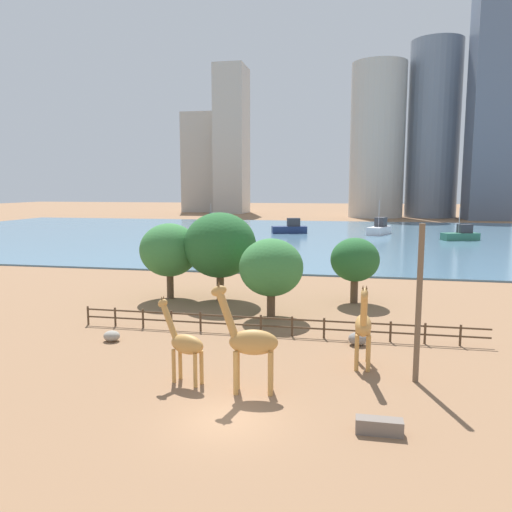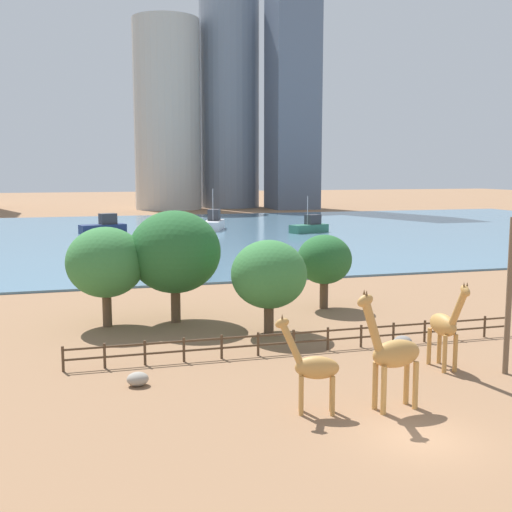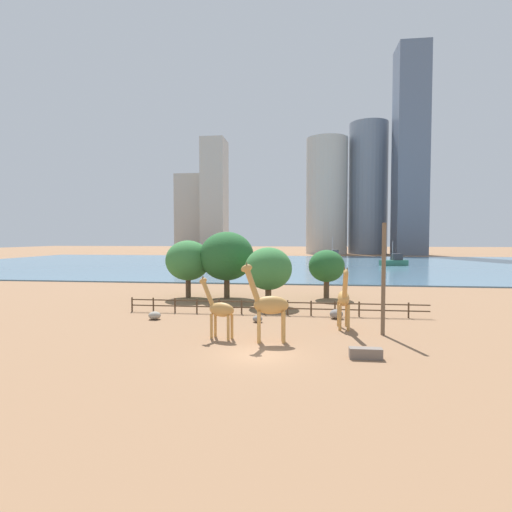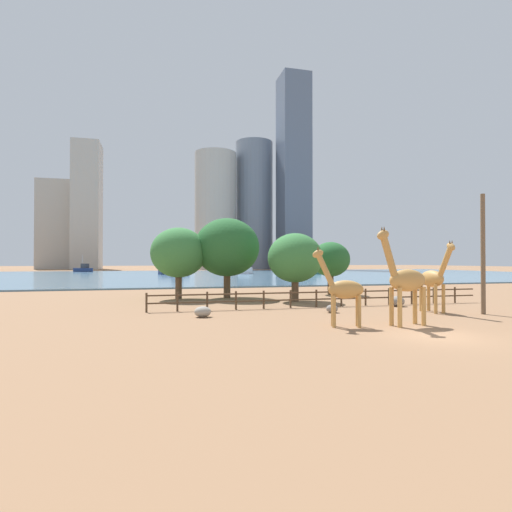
{
  "view_description": "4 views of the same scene",
  "coord_description": "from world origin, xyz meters",
  "px_view_note": "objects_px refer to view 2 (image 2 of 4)",
  "views": [
    {
      "loc": [
        4.86,
        -18.68,
        9.43
      ],
      "look_at": [
        -2.15,
        17.01,
        4.41
      ],
      "focal_mm": 35.0,
      "sensor_mm": 36.0,
      "label": 1
    },
    {
      "loc": [
        -12.22,
        -20.38,
        9.99
      ],
      "look_at": [
        1.33,
        27.19,
        3.33
      ],
      "focal_mm": 45.0,
      "sensor_mm": 36.0,
      "label": 2
    },
    {
      "loc": [
        2.64,
        -22.48,
        6.74
      ],
      "look_at": [
        -3.27,
        25.65,
        4.5
      ],
      "focal_mm": 28.0,
      "sensor_mm": 36.0,
      "label": 3
    },
    {
      "loc": [
        -12.5,
        -15.54,
        3.43
      ],
      "look_at": [
        -1.34,
        28.15,
        3.98
      ],
      "focal_mm": 28.0,
      "sensor_mm": 36.0,
      "label": 4
    }
  ],
  "objects_px": {
    "tree_center_broad": "(324,260)",
    "boulder_small": "(138,379)",
    "tree_left_small": "(106,263)",
    "boulder_near_fence": "(403,343)",
    "boat_ferry": "(104,227)",
    "boulder_by_pole": "(310,365)",
    "giraffe_companion": "(313,367)",
    "tree_left_large": "(175,252)",
    "giraffe_young": "(393,354)",
    "utility_pole": "(509,297)",
    "boat_sailboat": "(310,226)",
    "tree_right_tall": "(269,275)",
    "boat_barge": "(214,223)",
    "giraffe_tall": "(445,325)"
  },
  "relations": [
    {
      "from": "boulder_by_pole",
      "to": "boat_sailboat",
      "type": "relative_size",
      "value": 0.12
    },
    {
      "from": "boat_sailboat",
      "to": "tree_center_broad",
      "type": "bearing_deg",
      "value": 50.18
    },
    {
      "from": "boat_ferry",
      "to": "boat_sailboat",
      "type": "distance_m",
      "value": 32.17
    },
    {
      "from": "boulder_near_fence",
      "to": "boat_ferry",
      "type": "distance_m",
      "value": 71.87
    },
    {
      "from": "giraffe_companion",
      "to": "tree_left_large",
      "type": "xyz_separation_m",
      "value": [
        -2.97,
        17.49,
        2.72
      ]
    },
    {
      "from": "tree_left_large",
      "to": "utility_pole",
      "type": "bearing_deg",
      "value": -47.45
    },
    {
      "from": "boat_ferry",
      "to": "giraffe_companion",
      "type": "bearing_deg",
      "value": 77.43
    },
    {
      "from": "boulder_near_fence",
      "to": "tree_center_broad",
      "type": "xyz_separation_m",
      "value": [
        -0.23,
        11.23,
        3.18
      ]
    },
    {
      "from": "tree_left_small",
      "to": "tree_center_broad",
      "type": "bearing_deg",
      "value": 4.8
    },
    {
      "from": "tree_center_broad",
      "to": "boat_sailboat",
      "type": "height_order",
      "value": "boat_sailboat"
    },
    {
      "from": "giraffe_young",
      "to": "boulder_small",
      "type": "bearing_deg",
      "value": -37.74
    },
    {
      "from": "giraffe_companion",
      "to": "boulder_by_pole",
      "type": "relative_size",
      "value": 5.34
    },
    {
      "from": "boulder_by_pole",
      "to": "tree_left_small",
      "type": "bearing_deg",
      "value": 127.51
    },
    {
      "from": "boulder_near_fence",
      "to": "boat_ferry",
      "type": "xyz_separation_m",
      "value": [
        -13.03,
        70.67,
        0.85
      ]
    },
    {
      "from": "boulder_small",
      "to": "tree_center_broad",
      "type": "relative_size",
      "value": 0.19
    },
    {
      "from": "boulder_by_pole",
      "to": "tree_right_tall",
      "type": "xyz_separation_m",
      "value": [
        0.17,
        7.62,
        3.41
      ]
    },
    {
      "from": "giraffe_tall",
      "to": "giraffe_companion",
      "type": "bearing_deg",
      "value": -65.41
    },
    {
      "from": "tree_center_broad",
      "to": "boulder_small",
      "type": "bearing_deg",
      "value": -137.65
    },
    {
      "from": "giraffe_young",
      "to": "boulder_by_pole",
      "type": "distance_m",
      "value": 6.44
    },
    {
      "from": "tree_left_large",
      "to": "boulder_small",
      "type": "bearing_deg",
      "value": -106.89
    },
    {
      "from": "giraffe_companion",
      "to": "utility_pole",
      "type": "bearing_deg",
      "value": -150.5
    },
    {
      "from": "giraffe_tall",
      "to": "giraffe_young",
      "type": "bearing_deg",
      "value": -49.63
    },
    {
      "from": "tree_center_broad",
      "to": "boulder_near_fence",
      "type": "bearing_deg",
      "value": -88.83
    },
    {
      "from": "giraffe_young",
      "to": "boulder_small",
      "type": "xyz_separation_m",
      "value": [
        -9.96,
        5.93,
        -2.09
      ]
    },
    {
      "from": "tree_right_tall",
      "to": "tree_left_large",
      "type": "bearing_deg",
      "value": 138.26
    },
    {
      "from": "tree_left_large",
      "to": "boat_barge",
      "type": "relative_size",
      "value": 0.93
    },
    {
      "from": "utility_pole",
      "to": "boat_sailboat",
      "type": "relative_size",
      "value": 1.15
    },
    {
      "from": "boulder_by_pole",
      "to": "tree_left_large",
      "type": "relative_size",
      "value": 0.11
    },
    {
      "from": "boulder_small",
      "to": "tree_left_large",
      "type": "height_order",
      "value": "tree_left_large"
    },
    {
      "from": "giraffe_tall",
      "to": "giraffe_companion",
      "type": "relative_size",
      "value": 1.14
    },
    {
      "from": "boulder_by_pole",
      "to": "boat_barge",
      "type": "xyz_separation_m",
      "value": [
        10.99,
        73.99,
        1.06
      ]
    },
    {
      "from": "utility_pole",
      "to": "boat_ferry",
      "type": "distance_m",
      "value": 77.63
    },
    {
      "from": "giraffe_companion",
      "to": "tree_center_broad",
      "type": "bearing_deg",
      "value": -95.27
    },
    {
      "from": "boulder_by_pole",
      "to": "boulder_near_fence",
      "type": "bearing_deg",
      "value": 18.88
    },
    {
      "from": "giraffe_companion",
      "to": "boulder_by_pole",
      "type": "distance_m",
      "value": 5.95
    },
    {
      "from": "boulder_small",
      "to": "tree_left_large",
      "type": "distance_m",
      "value": 13.36
    },
    {
      "from": "tree_right_tall",
      "to": "boat_sailboat",
      "type": "distance_m",
      "value": 62.6
    },
    {
      "from": "giraffe_companion",
      "to": "tree_left_small",
      "type": "bearing_deg",
      "value": -49.2
    },
    {
      "from": "giraffe_young",
      "to": "giraffe_tall",
      "type": "bearing_deg",
      "value": -147.37
    },
    {
      "from": "boulder_small",
      "to": "tree_left_large",
      "type": "xyz_separation_m",
      "value": [
        3.67,
        12.09,
        4.35
      ]
    },
    {
      "from": "tree_left_small",
      "to": "boat_barge",
      "type": "relative_size",
      "value": 0.8
    },
    {
      "from": "utility_pole",
      "to": "tree_right_tall",
      "type": "distance_m",
      "value": 13.96
    },
    {
      "from": "giraffe_companion",
      "to": "boat_barge",
      "type": "relative_size",
      "value": 0.52
    },
    {
      "from": "utility_pole",
      "to": "tree_center_broad",
      "type": "height_order",
      "value": "utility_pole"
    },
    {
      "from": "boat_ferry",
      "to": "utility_pole",
      "type": "bearing_deg",
      "value": 85.68
    },
    {
      "from": "giraffe_companion",
      "to": "tree_right_tall",
      "type": "xyz_separation_m",
      "value": [
        2.08,
        12.99,
        1.71
      ]
    },
    {
      "from": "tree_right_tall",
      "to": "boat_barge",
      "type": "relative_size",
      "value": 0.72
    },
    {
      "from": "boulder_small",
      "to": "boat_barge",
      "type": "distance_m",
      "value": 76.5
    },
    {
      "from": "tree_left_large",
      "to": "tree_left_small",
      "type": "distance_m",
      "value": 4.45
    },
    {
      "from": "boulder_small",
      "to": "tree_left_small",
      "type": "distance_m",
      "value": 12.69
    }
  ]
}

